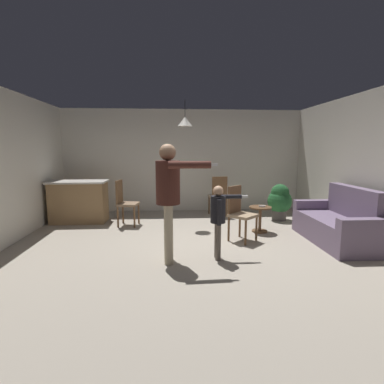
{
  "coord_description": "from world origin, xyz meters",
  "views": [
    {
      "loc": [
        -0.35,
        -4.75,
        1.67
      ],
      "look_at": [
        -0.02,
        -0.21,
        1.0
      ],
      "focal_mm": 27.51,
      "sensor_mm": 36.0,
      "label": 1
    }
  ],
  "objects_px": {
    "dining_chair_by_counter": "(125,201)",
    "dining_chair_centre_back": "(240,211)",
    "couch_floral": "(339,224)",
    "dining_chair_near_wall": "(218,194)",
    "spare_remote_on_table": "(262,206)",
    "person_adult": "(169,190)",
    "person_child": "(219,214)",
    "side_table_by_couch": "(260,216)",
    "potted_plant_corner": "(280,200)",
    "kitchen_counter": "(79,201)"
  },
  "relations": [
    {
      "from": "person_adult",
      "to": "dining_chair_centre_back",
      "type": "bearing_deg",
      "value": 125.35
    },
    {
      "from": "couch_floral",
      "to": "person_child",
      "type": "xyz_separation_m",
      "value": [
        -2.28,
        -0.65,
        0.37
      ]
    },
    {
      "from": "couch_floral",
      "to": "potted_plant_corner",
      "type": "bearing_deg",
      "value": 15.49
    },
    {
      "from": "dining_chair_by_counter",
      "to": "dining_chair_near_wall",
      "type": "distance_m",
      "value": 2.33
    },
    {
      "from": "kitchen_counter",
      "to": "dining_chair_centre_back",
      "type": "bearing_deg",
      "value": -25.69
    },
    {
      "from": "dining_chair_near_wall",
      "to": "dining_chair_centre_back",
      "type": "height_order",
      "value": "same"
    },
    {
      "from": "kitchen_counter",
      "to": "dining_chair_by_counter",
      "type": "bearing_deg",
      "value": -19.48
    },
    {
      "from": "person_child",
      "to": "dining_chair_by_counter",
      "type": "bearing_deg",
      "value": -139.9
    },
    {
      "from": "kitchen_counter",
      "to": "dining_chair_by_counter",
      "type": "relative_size",
      "value": 1.26
    },
    {
      "from": "person_child",
      "to": "dining_chair_centre_back",
      "type": "relative_size",
      "value": 1.13
    },
    {
      "from": "person_adult",
      "to": "person_child",
      "type": "bearing_deg",
      "value": 93.51
    },
    {
      "from": "dining_chair_near_wall",
      "to": "kitchen_counter",
      "type": "bearing_deg",
      "value": -177.9
    },
    {
      "from": "kitchen_counter",
      "to": "dining_chair_by_counter",
      "type": "height_order",
      "value": "dining_chair_by_counter"
    },
    {
      "from": "kitchen_counter",
      "to": "dining_chair_near_wall",
      "type": "distance_m",
      "value": 3.31
    },
    {
      "from": "person_child",
      "to": "dining_chair_centre_back",
      "type": "height_order",
      "value": "person_child"
    },
    {
      "from": "person_adult",
      "to": "dining_chair_near_wall",
      "type": "relative_size",
      "value": 1.74
    },
    {
      "from": "spare_remote_on_table",
      "to": "person_child",
      "type": "bearing_deg",
      "value": -128.99
    },
    {
      "from": "person_child",
      "to": "potted_plant_corner",
      "type": "bearing_deg",
      "value": 143.14
    },
    {
      "from": "spare_remote_on_table",
      "to": "dining_chair_near_wall",
      "type": "bearing_deg",
      "value": 111.94
    },
    {
      "from": "dining_chair_by_counter",
      "to": "dining_chair_centre_back",
      "type": "relative_size",
      "value": 1.0
    },
    {
      "from": "side_table_by_couch",
      "to": "dining_chair_near_wall",
      "type": "bearing_deg",
      "value": 111.9
    },
    {
      "from": "couch_floral",
      "to": "person_child",
      "type": "distance_m",
      "value": 2.4
    },
    {
      "from": "person_adult",
      "to": "potted_plant_corner",
      "type": "distance_m",
      "value": 3.59
    },
    {
      "from": "person_adult",
      "to": "spare_remote_on_table",
      "type": "height_order",
      "value": "person_adult"
    },
    {
      "from": "person_adult",
      "to": "dining_chair_near_wall",
      "type": "xyz_separation_m",
      "value": [
        1.21,
        2.98,
        -0.53
      ]
    },
    {
      "from": "person_adult",
      "to": "dining_chair_near_wall",
      "type": "bearing_deg",
      "value": 155.93
    },
    {
      "from": "person_child",
      "to": "dining_chair_near_wall",
      "type": "distance_m",
      "value": 2.95
    },
    {
      "from": "person_child",
      "to": "potted_plant_corner",
      "type": "xyz_separation_m",
      "value": [
        1.84,
        2.35,
        -0.23
      ]
    },
    {
      "from": "person_child",
      "to": "potted_plant_corner",
      "type": "distance_m",
      "value": 2.99
    },
    {
      "from": "side_table_by_couch",
      "to": "dining_chair_by_counter",
      "type": "bearing_deg",
      "value": 165.57
    },
    {
      "from": "couch_floral",
      "to": "potted_plant_corner",
      "type": "height_order",
      "value": "couch_floral"
    },
    {
      "from": "side_table_by_couch",
      "to": "dining_chair_near_wall",
      "type": "xyz_separation_m",
      "value": [
        -0.61,
        1.51,
        0.22
      ]
    },
    {
      "from": "couch_floral",
      "to": "person_child",
      "type": "bearing_deg",
      "value": 106.58
    },
    {
      "from": "dining_chair_near_wall",
      "to": "spare_remote_on_table",
      "type": "distance_m",
      "value": 1.68
    },
    {
      "from": "couch_floral",
      "to": "spare_remote_on_table",
      "type": "relative_size",
      "value": 13.93
    },
    {
      "from": "potted_plant_corner",
      "to": "side_table_by_couch",
      "type": "bearing_deg",
      "value": -128.48
    },
    {
      "from": "dining_chair_by_counter",
      "to": "dining_chair_centre_back",
      "type": "bearing_deg",
      "value": 69.9
    },
    {
      "from": "couch_floral",
      "to": "person_adult",
      "type": "xyz_separation_m",
      "value": [
        -3.02,
        -0.72,
        0.75
      ]
    },
    {
      "from": "person_adult",
      "to": "dining_chair_centre_back",
      "type": "relative_size",
      "value": 1.74
    },
    {
      "from": "couch_floral",
      "to": "kitchen_counter",
      "type": "distance_m",
      "value": 5.43
    },
    {
      "from": "dining_chair_near_wall",
      "to": "spare_remote_on_table",
      "type": "xyz_separation_m",
      "value": [
        0.63,
        -1.56,
        -0.01
      ]
    },
    {
      "from": "couch_floral",
      "to": "dining_chair_centre_back",
      "type": "xyz_separation_m",
      "value": [
        -1.75,
        0.25,
        0.21
      ]
    },
    {
      "from": "dining_chair_centre_back",
      "to": "potted_plant_corner",
      "type": "bearing_deg",
      "value": -174.85
    },
    {
      "from": "side_table_by_couch",
      "to": "dining_chair_near_wall",
      "type": "height_order",
      "value": "dining_chair_near_wall"
    },
    {
      "from": "person_child",
      "to": "spare_remote_on_table",
      "type": "height_order",
      "value": "person_child"
    },
    {
      "from": "side_table_by_couch",
      "to": "potted_plant_corner",
      "type": "bearing_deg",
      "value": 51.52
    },
    {
      "from": "couch_floral",
      "to": "side_table_by_couch",
      "type": "height_order",
      "value": "couch_floral"
    },
    {
      "from": "dining_chair_by_counter",
      "to": "dining_chair_centre_back",
      "type": "distance_m",
      "value": 2.56
    },
    {
      "from": "couch_floral",
      "to": "dining_chair_centre_back",
      "type": "bearing_deg",
      "value": 82.56
    },
    {
      "from": "side_table_by_couch",
      "to": "dining_chair_by_counter",
      "type": "relative_size",
      "value": 0.52
    }
  ]
}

